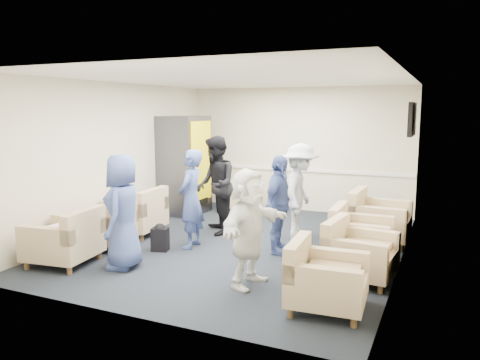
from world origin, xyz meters
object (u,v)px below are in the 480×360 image
at_px(armchair_left_near, 67,241).
at_px(person_front_left, 123,212).
at_px(person_mid_right, 279,205).
at_px(armchair_corner, 238,197).
at_px(armchair_left_mid, 109,227).
at_px(armchair_right_near, 322,281).
at_px(person_mid_left, 191,199).
at_px(person_back_right, 300,192).
at_px(armchair_right_midfar, 358,237).
at_px(vending_machine, 184,165).
at_px(armchair_right_midnear, 356,255).
at_px(person_back_left, 216,185).
at_px(armchair_right_far, 376,221).
at_px(armchair_left_far, 138,215).
at_px(person_front_right, 249,228).

xyz_separation_m(armchair_left_near, person_front_left, (0.83, 0.24, 0.46)).
relative_size(armchair_left_near, person_mid_right, 0.63).
bearing_deg(armchair_corner, armchair_left_mid, 41.97).
height_order(armchair_left_mid, armchair_right_near, armchair_right_near).
bearing_deg(person_mid_left, person_back_right, 122.02).
distance_m(armchair_right_midfar, person_mid_left, 2.65).
bearing_deg(vending_machine, armchair_right_midfar, -23.24).
height_order(armchair_right_midnear, person_back_left, person_back_left).
height_order(vending_machine, person_mid_right, vending_machine).
bearing_deg(person_back_right, person_back_left, 90.77).
bearing_deg(person_front_left, armchair_right_near, 67.05).
bearing_deg(armchair_left_mid, person_mid_right, 99.02).
xyz_separation_m(armchair_left_mid, armchair_corner, (0.77, 3.41, -0.02)).
xyz_separation_m(armchair_right_midfar, person_front_left, (-2.94, -1.70, 0.47)).
relative_size(armchair_right_midnear, person_front_left, 0.57).
distance_m(person_back_left, person_mid_right, 1.58).
relative_size(armchair_right_far, person_mid_left, 0.60).
height_order(armchair_left_far, person_back_left, person_back_left).
distance_m(armchair_right_near, armchair_corner, 5.31).
xyz_separation_m(armchair_left_far, person_front_right, (2.78, -1.45, 0.40)).
height_order(armchair_right_far, person_mid_right, person_mid_right).
relative_size(person_back_left, person_mid_right, 1.15).
distance_m(armchair_left_far, armchair_right_midfar, 3.85).
bearing_deg(armchair_right_far, armchair_corner, 68.30).
distance_m(armchair_left_mid, armchair_left_far, 0.83).
relative_size(armchair_right_near, armchair_right_midfar, 1.01).
bearing_deg(armchair_right_far, person_back_right, 109.31).
bearing_deg(armchair_left_near, armchair_right_far, 120.46).
xyz_separation_m(armchair_left_mid, person_front_right, (2.74, -0.63, 0.43)).
height_order(armchair_left_far, armchair_corner, armchair_left_far).
bearing_deg(armchair_left_far, person_mid_right, 85.70).
distance_m(armchair_left_near, person_front_right, 2.75).
height_order(armchair_left_mid, person_front_right, person_front_right).
relative_size(person_front_left, person_back_right, 0.97).
height_order(armchair_right_midfar, person_front_right, person_front_right).
xyz_separation_m(armchair_left_mid, person_mid_right, (2.63, 0.79, 0.45)).
distance_m(person_back_left, person_front_right, 2.59).
relative_size(armchair_corner, person_back_left, 0.60).
distance_m(armchair_left_mid, vending_machine, 2.79).
distance_m(armchair_right_near, person_mid_right, 2.14).
bearing_deg(person_mid_left, person_back_left, 176.52).
bearing_deg(armchair_left_near, person_front_right, 89.84).
bearing_deg(armchair_left_far, person_mid_left, 73.02).
distance_m(armchair_right_midnear, armchair_right_far, 1.90).
xyz_separation_m(armchair_corner, person_front_right, (1.97, -4.04, 0.45)).
bearing_deg(person_mid_left, person_mid_right, 95.25).
xyz_separation_m(armchair_corner, person_mid_right, (1.86, -2.62, 0.46)).
height_order(armchair_right_midfar, person_mid_left, person_mid_left).
height_order(armchair_left_far, person_back_right, person_back_right).
bearing_deg(armchair_right_far, person_mid_right, 135.78).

